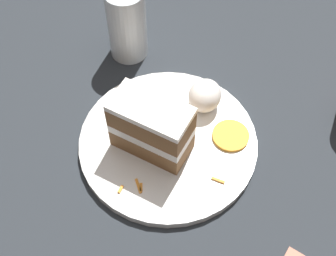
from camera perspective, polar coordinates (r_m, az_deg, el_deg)
ground_plane at (r=0.77m, az=3.58°, el=-3.39°), size 6.00×6.00×0.00m
dining_table at (r=0.75m, az=3.63°, el=-2.84°), size 1.38×1.14×0.03m
plate at (r=0.74m, az=0.00°, el=-1.80°), size 0.28×0.28×0.01m
cake_slice at (r=0.68m, az=-2.03°, el=0.08°), size 0.07×0.12×0.10m
cream_dollop at (r=0.75m, az=4.52°, el=3.96°), size 0.06×0.05×0.05m
orange_garnish at (r=0.74m, az=7.65°, el=-0.93°), size 0.06×0.06×0.01m
carrot_shreds_scatter at (r=0.70m, az=-1.83°, el=-5.02°), size 0.16×0.21×0.00m
drinking_glass at (r=0.83m, az=-5.00°, el=12.10°), size 0.07×0.07×0.14m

